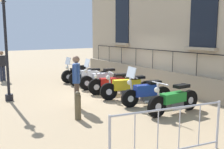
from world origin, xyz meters
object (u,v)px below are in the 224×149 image
at_px(motorcycle_blue, 146,93).
at_px(crowd_barrier, 169,131).
at_px(motorcycle_white, 90,76).
at_px(motorcycle_red, 113,84).
at_px(motorcycle_silver, 102,79).
at_px(bollard, 78,105).
at_px(lamppost, 5,35).
at_px(motorcycle_black, 79,74).
at_px(motorcycle_yellow, 128,87).
at_px(pedestrian_walking, 2,64).
at_px(pedestrian_standing, 76,79).
at_px(motorcycle_green, 174,100).

distance_m(motorcycle_blue, crowd_barrier, 3.91).
xyz_separation_m(motorcycle_white, motorcycle_red, (0.08, 2.18, 0.00)).
bearing_deg(motorcycle_silver, bollard, 49.98).
xyz_separation_m(lamppost, bollard, (-1.19, 3.32, -1.97)).
relative_size(motorcycle_silver, bollard, 2.63).
height_order(motorcycle_white, lamppost, lamppost).
bearing_deg(motorcycle_blue, motorcycle_white, -91.10).
relative_size(motorcycle_black, motorcycle_yellow, 0.92).
bearing_deg(pedestrian_walking, motorcycle_white, 134.51).
distance_m(motorcycle_silver, pedestrian_standing, 3.25).
height_order(motorcycle_silver, crowd_barrier, motorcycle_silver).
xyz_separation_m(motorcycle_yellow, lamppost, (3.82, -2.12, 1.95)).
relative_size(motorcycle_white, bollard, 2.42).
bearing_deg(motorcycle_black, motorcycle_blue, 89.95).
relative_size(motorcycle_yellow, pedestrian_walking, 1.34).
xyz_separation_m(motorcycle_green, crowd_barrier, (2.27, 2.08, 0.15)).
relative_size(motorcycle_silver, motorcycle_red, 1.08).
bearing_deg(motorcycle_silver, motorcycle_black, -86.10).
distance_m(motorcycle_white, motorcycle_green, 5.45).
height_order(motorcycle_red, motorcycle_green, motorcycle_green).
bearing_deg(motorcycle_white, pedestrian_walking, -45.49).
relative_size(motorcycle_red, pedestrian_standing, 1.16).
height_order(motorcycle_black, pedestrian_standing, pedestrian_standing).
relative_size(motorcycle_silver, motorcycle_green, 1.06).
height_order(lamppost, pedestrian_standing, lamppost).
xyz_separation_m(crowd_barrier, pedestrian_standing, (-0.01, -4.20, 0.42)).
relative_size(motorcycle_yellow, bollard, 2.52).
height_order(crowd_barrier, bollard, crowd_barrier).
distance_m(motorcycle_yellow, motorcycle_green, 2.27).
bearing_deg(crowd_barrier, bollard, -81.82).
bearing_deg(pedestrian_walking, pedestrian_standing, 99.01).
bearing_deg(lamppost, motorcycle_yellow, 150.94).
bearing_deg(pedestrian_walking, lamppost, 82.26).
relative_size(motorcycle_black, motorcycle_blue, 1.02).
relative_size(motorcycle_red, crowd_barrier, 0.80).
xyz_separation_m(motorcycle_blue, bollard, (2.61, 0.12, -0.03)).
xyz_separation_m(motorcycle_black, bollard, (2.62, 5.40, -0.01)).
distance_m(motorcycle_white, motorcycle_blue, 4.26).
bearing_deg(bollard, motorcycle_yellow, -155.44).
relative_size(lamppost, crowd_barrier, 1.54).
bearing_deg(pedestrian_walking, motorcycle_black, 144.18).
bearing_deg(bollard, motorcycle_silver, -130.02).
bearing_deg(motorcycle_white, bollard, 58.39).
relative_size(motorcycle_red, pedestrian_walking, 1.29).
height_order(motorcycle_silver, pedestrian_walking, pedestrian_walking).
height_order(motorcycle_blue, crowd_barrier, motorcycle_blue).
relative_size(motorcycle_blue, bollard, 2.29).
relative_size(motorcycle_red, motorcycle_blue, 1.06).
bearing_deg(motorcycle_silver, motorcycle_green, 89.51).
height_order(lamppost, crowd_barrier, lamppost).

